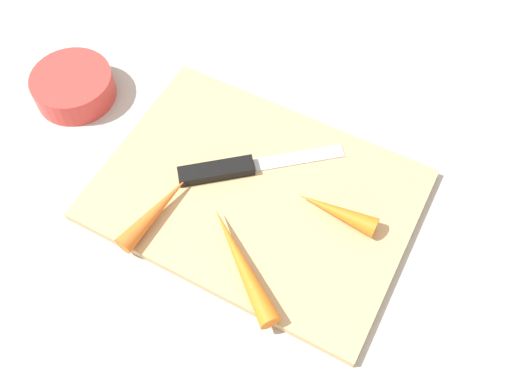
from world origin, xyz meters
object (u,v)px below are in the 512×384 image
Objects in this scene: carrot_shortest at (336,211)px; carrot_medium at (156,211)px; carrot_longest at (241,263)px; small_bowl at (74,86)px; knife at (229,168)px; cutting_board at (256,195)px.

carrot_medium is (0.18, 0.09, -0.00)m from carrot_shortest.
small_bowl reaches higher than carrot_longest.
small_bowl is at bearing -2.90° from carrot_shortest.
carrot_longest is 1.40× the size of small_bowl.
carrot_shortest is (-0.14, -0.00, 0.01)m from knife.
cutting_board is 0.12m from carrot_medium.
carrot_longest is (-0.07, 0.10, 0.01)m from knife.
small_bowl reaches higher than carrot_medium.
carrot_shortest is 0.90× the size of small_bowl.
carrot_shortest reaches higher than carrot_medium.
carrot_shortest is at bearing -54.14° from carrot_medium.
carrot_longest is 0.34m from small_bowl.
carrot_medium is at bearing 31.82° from carrot_longest.
cutting_board is at bearing -54.47° from knife.
cutting_board is 0.10m from carrot_shortest.
knife is at bearing -14.77° from cutting_board.
knife is 1.59× the size of small_bowl.
carrot_medium and carrot_longest have the same top height.
small_bowl is (0.38, -0.01, -0.01)m from carrot_shortest.
cutting_board is 3.23× the size of carrot_medium.
cutting_board is at bearing 174.70° from small_bowl.
small_bowl is (0.24, -0.01, 0.00)m from knife.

